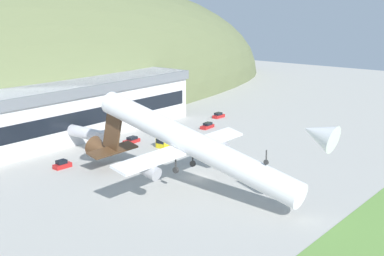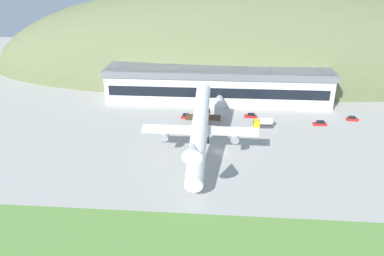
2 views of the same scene
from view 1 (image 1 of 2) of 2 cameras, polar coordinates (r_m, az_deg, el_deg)
The scene contains 11 objects.
ground_plane at distance 102.16m, azimuth 0.61°, elevation -5.31°, with size 353.39×353.39×0.00m, color #ADAAA3.
hill_backdrop at distance 176.79m, azimuth -19.28°, elevation 2.05°, with size 262.37×85.52×85.63m, color #667047.
terminal_building at distance 132.11m, azimuth -16.16°, elevation 1.93°, with size 86.41×22.97×13.40m.
jetway_0 at distance 119.52m, azimuth -10.53°, elevation -0.73°, with size 3.38×13.01×5.43m.
cargo_airplane at distance 93.68m, azimuth -0.35°, elevation -1.75°, with size 32.47×52.90×16.28m.
service_car_0 at distance 152.85m, azimuth 2.85°, elevation 1.33°, with size 3.94×1.79×1.54m.
service_car_1 at distance 127.07m, azimuth -6.45°, elevation -1.31°, with size 4.27×2.01×1.41m.
service_car_2 at distance 110.71m, azimuth -13.68°, elevation -3.82°, with size 3.69×1.82×1.68m.
service_car_3 at distance 140.41m, azimuth 1.65°, elevation 0.23°, with size 4.48×2.06×1.50m.
fuel_truck at distance 123.72m, azimuth -2.51°, elevation -1.19°, with size 6.39×2.77×3.30m.
traffic_cone_0 at distance 134.93m, azimuth 3.72°, elevation -0.50°, with size 0.52×0.52×0.58m.
Camera 1 is at (-76.36, -59.20, 33.18)m, focal length 50.00 mm.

